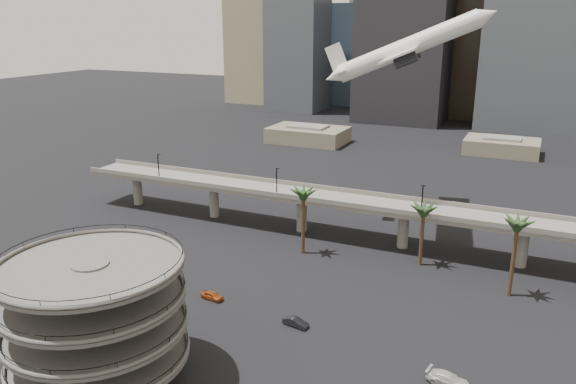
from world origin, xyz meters
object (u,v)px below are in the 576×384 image
at_px(parking_ramp, 95,312).
at_px(airborne_jet, 406,49).
at_px(overpass, 351,205).
at_px(car_a, 212,296).
at_px(car_b, 296,322).
at_px(car_c, 448,380).

height_order(parking_ramp, airborne_jet, airborne_jet).
height_order(overpass, car_a, overpass).
xyz_separation_m(parking_ramp, overpass, (13.00, 59.00, -2.50)).
distance_m(overpass, car_b, 37.50).
height_order(parking_ramp, car_c, parking_ramp).
xyz_separation_m(overpass, car_c, (26.85, -41.66, -6.55)).
bearing_deg(parking_ramp, airborne_jet, 76.19).
relative_size(car_a, car_b, 0.98).
relative_size(parking_ramp, car_a, 5.64).
bearing_deg(car_c, airborne_jet, 29.72).
relative_size(parking_ramp, car_c, 4.07).
bearing_deg(overpass, parking_ramp, -102.43).
relative_size(airborne_jet, car_a, 9.18).
bearing_deg(airborne_jet, car_b, -100.78).
distance_m(airborne_jet, car_b, 64.98).
relative_size(overpass, car_b, 32.45).
height_order(parking_ramp, overpass, parking_ramp).
height_order(car_b, car_c, car_c).
bearing_deg(car_b, parking_ramp, 151.97).
distance_m(overpass, car_c, 49.99).
bearing_deg(car_b, car_c, -93.15).
xyz_separation_m(overpass, airborne_jet, (5.56, 16.53, 30.54)).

